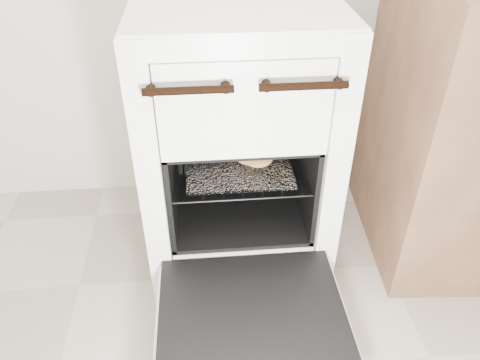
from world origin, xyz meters
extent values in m
cube|color=white|center=(-0.15, 1.22, 0.41)|extent=(0.53, 0.57, 0.82)
cylinder|color=black|center=(-0.28, 0.91, 0.71)|extent=(0.20, 0.02, 0.02)
cylinder|color=black|center=(-0.03, 0.91, 0.71)|extent=(0.20, 0.02, 0.02)
cube|color=black|center=(-0.15, 0.75, 0.19)|extent=(0.46, 0.36, 0.02)
cube|color=white|center=(-0.15, 0.75, 0.17)|extent=(0.48, 0.37, 0.01)
cylinder|color=black|center=(-0.34, 1.14, 0.37)|extent=(0.01, 0.37, 0.01)
cylinder|color=black|center=(0.04, 1.14, 0.37)|extent=(0.01, 0.37, 0.01)
cylinder|color=black|center=(-0.15, 0.97, 0.37)|extent=(0.38, 0.01, 0.01)
cylinder|color=black|center=(-0.15, 1.32, 0.37)|extent=(0.38, 0.01, 0.01)
cylinder|color=black|center=(-0.31, 1.14, 0.37)|extent=(0.00, 0.36, 0.00)
cylinder|color=black|center=(-0.26, 1.14, 0.37)|extent=(0.00, 0.36, 0.00)
cylinder|color=black|center=(-0.20, 1.14, 0.37)|extent=(0.00, 0.36, 0.00)
cylinder|color=black|center=(-0.15, 1.14, 0.37)|extent=(0.00, 0.36, 0.00)
cylinder|color=black|center=(-0.10, 1.14, 0.37)|extent=(0.00, 0.36, 0.00)
cylinder|color=black|center=(-0.04, 1.14, 0.37)|extent=(0.00, 0.36, 0.00)
cylinder|color=black|center=(0.01, 1.14, 0.37)|extent=(0.00, 0.36, 0.00)
cube|color=silver|center=(-0.15, 1.13, 0.37)|extent=(0.30, 0.27, 0.01)
ellipsoid|color=tan|center=(-0.10, 1.12, 0.40)|extent=(0.13, 0.13, 0.04)
ellipsoid|color=tan|center=(-0.12, 1.14, 0.39)|extent=(0.11, 0.11, 0.03)
ellipsoid|color=tan|center=(-0.07, 1.21, 0.40)|extent=(0.09, 0.09, 0.04)
camera|label=1|loc=(-0.25, -0.01, 1.14)|focal=35.00mm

